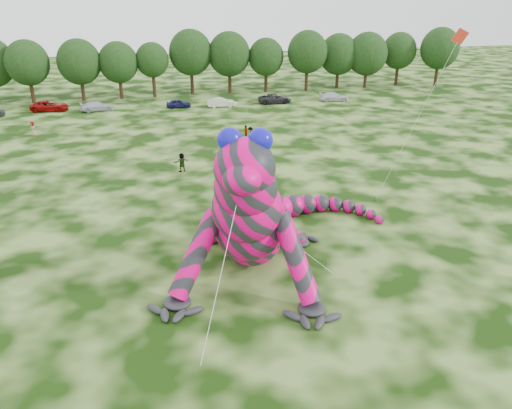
{
  "coord_description": "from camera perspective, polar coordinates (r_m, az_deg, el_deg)",
  "views": [
    {
      "loc": [
        -1.15,
        -26.93,
        15.9
      ],
      "look_at": [
        5.09,
        0.27,
        4.0
      ],
      "focal_mm": 35.0,
      "sensor_mm": 36.0,
      "label": 1
    }
  ],
  "objects": [
    {
      "name": "tree_14",
      "position": [
        93.06,
        9.38,
        15.89
      ],
      "size": [
        6.82,
        6.14,
        9.4
      ],
      "primitive_type": null,
      "color": "black",
      "rests_on": "ground"
    },
    {
      "name": "car_5",
      "position": [
        76.45,
        -3.98,
        11.57
      ],
      "size": [
        4.25,
        1.57,
        1.39
      ],
      "primitive_type": "imported",
      "rotation": [
        0.0,
        0.0,
        1.6
      ],
      "color": "silver",
      "rests_on": "ground"
    },
    {
      "name": "spectator_5",
      "position": [
        48.39,
        -8.47,
        4.79
      ],
      "size": [
        1.77,
        1.12,
        1.82
      ],
      "primitive_type": "imported",
      "rotation": [
        0.0,
        0.0,
        3.52
      ],
      "color": "gray",
      "rests_on": "ground"
    },
    {
      "name": "tree_9",
      "position": [
        85.1,
        -11.7,
        14.83
      ],
      "size": [
        5.27,
        4.74,
        8.68
      ],
      "primitive_type": null,
      "color": "black",
      "rests_on": "ground"
    },
    {
      "name": "ground",
      "position": [
        31.3,
        -9.09,
        -7.77
      ],
      "size": [
        240.0,
        240.0,
        0.0
      ],
      "primitive_type": "plane",
      "color": "#16330A",
      "rests_on": "ground"
    },
    {
      "name": "tree_12",
      "position": [
        88.02,
        1.15,
        15.64
      ],
      "size": [
        5.99,
        5.39,
        8.97
      ],
      "primitive_type": null,
      "color": "black",
      "rests_on": "ground"
    },
    {
      "name": "spectator_4",
      "position": [
        65.82,
        -24.11,
        7.89
      ],
      "size": [
        0.97,
        0.99,
        1.73
      ],
      "primitive_type": "imported",
      "rotation": [
        0.0,
        0.0,
        5.45
      ],
      "color": "gray",
      "rests_on": "ground"
    },
    {
      "name": "flying_kite",
      "position": [
        37.03,
        21.6,
        16.1
      ],
      "size": [
        3.37,
        5.0,
        14.32
      ],
      "color": "red",
      "rests_on": "ground"
    },
    {
      "name": "tree_6",
      "position": [
        85.94,
        -24.54,
        13.65
      ],
      "size": [
        6.52,
        5.86,
        9.49
      ],
      "primitive_type": null,
      "color": "black",
      "rests_on": "ground"
    },
    {
      "name": "tree_11",
      "position": [
        87.11,
        -3.06,
        15.9
      ],
      "size": [
        7.01,
        6.31,
        10.07
      ],
      "primitive_type": null,
      "color": "black",
      "rests_on": "ground"
    },
    {
      "name": "tree_10",
      "position": [
        86.59,
        -7.44,
        15.85
      ],
      "size": [
        7.09,
        6.38,
        10.5
      ],
      "primitive_type": null,
      "color": "black",
      "rests_on": "ground"
    },
    {
      "name": "tree_13",
      "position": [
        89.35,
        5.86,
        16.02
      ],
      "size": [
        6.83,
        6.15,
        10.13
      ],
      "primitive_type": null,
      "color": "black",
      "rests_on": "ground"
    },
    {
      "name": "tree_8",
      "position": [
        84.75,
        -15.38,
        14.56
      ],
      "size": [
        6.14,
        5.53,
        8.94
      ],
      "primitive_type": null,
      "color": "black",
      "rests_on": "ground"
    },
    {
      "name": "car_7",
      "position": [
        81.66,
        8.9,
        12.08
      ],
      "size": [
        4.81,
        2.32,
        1.35
      ],
      "primitive_type": "imported",
      "rotation": [
        0.0,
        0.0,
        1.48
      ],
      "color": "silver",
      "rests_on": "ground"
    },
    {
      "name": "tree_15",
      "position": [
        94.17,
        12.55,
        15.82
      ],
      "size": [
        7.17,
        6.45,
        9.63
      ],
      "primitive_type": null,
      "color": "black",
      "rests_on": "ground"
    },
    {
      "name": "car_4",
      "position": [
        76.69,
        -8.85,
        11.34
      ],
      "size": [
        3.69,
        1.56,
        1.25
      ],
      "primitive_type": "imported",
      "rotation": [
        0.0,
        0.0,
        1.55
      ],
      "color": "#141645",
      "rests_on": "ground"
    },
    {
      "name": "tree_17",
      "position": [
        99.61,
        20.16,
        15.57
      ],
      "size": [
        6.98,
        6.28,
        10.3
      ],
      "primitive_type": null,
      "color": "black",
      "rests_on": "ground"
    },
    {
      "name": "spectator_2",
      "position": [
        57.67,
        -0.65,
        7.99
      ],
      "size": [
        0.75,
        1.19,
        1.75
      ],
      "primitive_type": "imported",
      "rotation": [
        0.0,
        0.0,
        4.62
      ],
      "color": "gray",
      "rests_on": "ground"
    },
    {
      "name": "tree_16",
      "position": [
        98.72,
        15.96,
        15.74
      ],
      "size": [
        6.26,
        5.63,
        9.37
      ],
      "primitive_type": null,
      "color": "black",
      "rests_on": "ground"
    },
    {
      "name": "inflatable_gecko",
      "position": [
        30.92,
        -0.35,
        2.21
      ],
      "size": [
        21.51,
        23.53,
        9.75
      ],
      "primitive_type": null,
      "rotation": [
        0.0,
        0.0,
        -0.3
      ],
      "color": "#E90170",
      "rests_on": "ground"
    },
    {
      "name": "car_6",
      "position": [
        78.95,
        2.17,
        11.99
      ],
      "size": [
        5.11,
        2.4,
        1.41
      ],
      "primitive_type": "imported",
      "rotation": [
        0.0,
        0.0,
        1.58
      ],
      "color": "#232325",
      "rests_on": "ground"
    },
    {
      "name": "tree_7",
      "position": [
        84.95,
        -19.46,
        14.29
      ],
      "size": [
        6.68,
        6.01,
        9.48
      ],
      "primitive_type": null,
      "color": "black",
      "rests_on": "ground"
    },
    {
      "name": "car_3",
      "position": [
        77.16,
        -17.71,
        10.65
      ],
      "size": [
        4.93,
        2.64,
        1.36
      ],
      "primitive_type": "imported",
      "rotation": [
        0.0,
        0.0,
        1.73
      ],
      "color": "silver",
      "rests_on": "ground"
    },
    {
      "name": "car_2",
      "position": [
        79.34,
        -22.5,
        10.36
      ],
      "size": [
        5.57,
        3.1,
        1.47
      ],
      "primitive_type": "imported",
      "rotation": [
        0.0,
        0.0,
        1.44
      ],
      "color": "#8C0807",
      "rests_on": "ground"
    },
    {
      "name": "spectator_3",
      "position": [
        58.75,
        -1.17,
        8.25
      ],
      "size": [
        0.8,
        1.08,
        1.71
      ],
      "primitive_type": "imported",
      "rotation": [
        0.0,
        0.0,
        4.28
      ],
      "color": "gray",
      "rests_on": "ground"
    }
  ]
}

